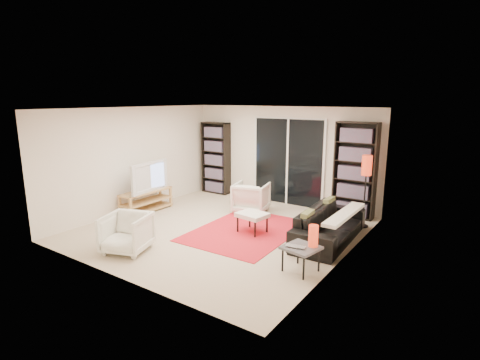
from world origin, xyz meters
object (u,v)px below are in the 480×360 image
(armchair_back, at_px, (251,197))
(side_table, at_px, (301,249))
(bookshelf_right, at_px, (355,170))
(ottoman, at_px, (252,216))
(tv_stand, at_px, (146,200))
(bookshelf_left, at_px, (216,158))
(armchair_front, at_px, (127,233))
(floor_lamp, at_px, (366,172))
(sofa, at_px, (330,225))

(armchair_back, height_order, side_table, armchair_back)
(bookshelf_right, height_order, ottoman, bookshelf_right)
(bookshelf_right, bearing_deg, tv_stand, -150.29)
(bookshelf_right, height_order, tv_stand, bookshelf_right)
(bookshelf_left, height_order, armchair_front, bookshelf_left)
(armchair_back, relative_size, armchair_front, 1.03)
(bookshelf_left, bearing_deg, tv_stand, -95.76)
(bookshelf_right, bearing_deg, floor_lamp, -53.92)
(armchair_front, distance_m, side_table, 2.97)
(sofa, xyz_separation_m, floor_lamp, (0.29, 1.13, 0.84))
(bookshelf_right, bearing_deg, sofa, -86.24)
(sofa, height_order, ottoman, sofa)
(ottoman, xyz_separation_m, side_table, (1.52, -1.00, 0.01))
(bookshelf_left, distance_m, side_table, 5.17)
(bookshelf_right, relative_size, ottoman, 3.43)
(tv_stand, xyz_separation_m, sofa, (4.20, 0.66, 0.04))
(bookshelf_left, distance_m, bookshelf_right, 3.85)
(bookshelf_right, relative_size, tv_stand, 1.62)
(bookshelf_left, relative_size, sofa, 0.95)
(bookshelf_left, bearing_deg, armchair_front, -72.82)
(bookshelf_right, relative_size, armchair_front, 2.85)
(bookshelf_left, xyz_separation_m, side_table, (4.07, -3.13, -0.62))
(armchair_front, bearing_deg, armchair_back, 60.86)
(bookshelf_right, distance_m, tv_stand, 4.77)
(sofa, height_order, floor_lamp, floor_lamp)
(bookshelf_left, xyz_separation_m, floor_lamp, (4.25, -0.54, 0.17))
(floor_lamp, bearing_deg, armchair_front, -129.70)
(floor_lamp, bearing_deg, bookshelf_right, 126.08)
(floor_lamp, bearing_deg, side_table, -93.89)
(tv_stand, relative_size, armchair_back, 1.70)
(tv_stand, height_order, armchair_back, armchair_back)
(floor_lamp, bearing_deg, sofa, -104.22)
(sofa, bearing_deg, bookshelf_left, 64.45)
(bookshelf_left, relative_size, side_table, 3.40)
(bookshelf_left, bearing_deg, floor_lamp, -7.30)
(armchair_back, bearing_deg, sofa, 148.06)
(bookshelf_left, bearing_deg, ottoman, -39.72)
(tv_stand, bearing_deg, ottoman, 4.29)
(armchair_back, bearing_deg, armchair_front, 66.30)
(tv_stand, bearing_deg, sofa, 8.90)
(tv_stand, xyz_separation_m, side_table, (4.31, -0.79, 0.09))
(bookshelf_left, xyz_separation_m, armchair_back, (1.80, -0.98, -0.63))
(floor_lamp, bearing_deg, armchair_back, -169.81)
(side_table, bearing_deg, sofa, 94.36)
(bookshelf_left, height_order, bookshelf_right, bookshelf_right)
(side_table, bearing_deg, bookshelf_left, 142.48)
(bookshelf_right, distance_m, floor_lamp, 0.68)
(tv_stand, relative_size, sofa, 0.63)
(bookshelf_left, relative_size, tv_stand, 1.51)
(tv_stand, bearing_deg, floor_lamp, 21.73)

